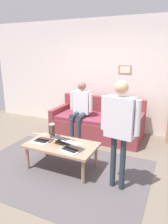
{
  "coord_description": "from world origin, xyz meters",
  "views": [
    {
      "loc": [
        -1.59,
        2.8,
        1.92
      ],
      "look_at": [
        0.03,
        -0.74,
        0.8
      ],
      "focal_mm": 33.64,
      "sensor_mm": 36.0,
      "label": 1
    }
  ],
  "objects_px": {
    "laptop_center": "(41,139)",
    "french_press": "(52,130)",
    "person_standing": "(120,122)",
    "person_seated": "(81,107)",
    "laptop_left": "(64,140)",
    "laptop_right": "(70,148)",
    "coffee_table": "(62,147)",
    "couch": "(97,123)"
  },
  "relations": [
    {
      "from": "couch",
      "to": "coffee_table",
      "type": "xyz_separation_m",
      "value": [
        0.02,
        1.61,
        0.09
      ]
    },
    {
      "from": "laptop_left",
      "to": "french_press",
      "type": "height_order",
      "value": "french_press"
    },
    {
      "from": "coffee_table",
      "to": "laptop_center",
      "type": "relative_size",
      "value": 3.9
    },
    {
      "from": "person_standing",
      "to": "person_seated",
      "type": "xyz_separation_m",
      "value": [
        1.31,
        -1.51,
        -0.28
      ]
    },
    {
      "from": "coffee_table",
      "to": "french_press",
      "type": "bearing_deg",
      "value": -32.76
    },
    {
      "from": "laptop_right",
      "to": "person_seated",
      "type": "height_order",
      "value": "person_seated"
    },
    {
      "from": "person_standing",
      "to": "couch",
      "type": "bearing_deg",
      "value": -60.62
    },
    {
      "from": "couch",
      "to": "person_seated",
      "type": "xyz_separation_m",
      "value": [
        0.33,
        0.23,
        0.42
      ]
    },
    {
      "from": "couch",
      "to": "laptop_right",
      "type": "height_order",
      "value": "couch"
    },
    {
      "from": "coffee_table",
      "to": "laptop_right",
      "type": "relative_size",
      "value": 3.11
    },
    {
      "from": "laptop_right",
      "to": "coffee_table",
      "type": "bearing_deg",
      "value": -29.11
    },
    {
      "from": "couch",
      "to": "laptop_right",
      "type": "relative_size",
      "value": 5.45
    },
    {
      "from": "coffee_table",
      "to": "couch",
      "type": "bearing_deg",
      "value": -90.75
    },
    {
      "from": "coffee_table",
      "to": "person_seated",
      "type": "xyz_separation_m",
      "value": [
        0.31,
        -1.38,
        0.33
      ]
    },
    {
      "from": "coffee_table",
      "to": "french_press",
      "type": "relative_size",
      "value": 4.26
    },
    {
      "from": "laptop_left",
      "to": "french_press",
      "type": "relative_size",
      "value": 1.25
    },
    {
      "from": "couch",
      "to": "coffee_table",
      "type": "distance_m",
      "value": 1.61
    },
    {
      "from": "coffee_table",
      "to": "laptop_right",
      "type": "bearing_deg",
      "value": 150.89
    },
    {
      "from": "laptop_left",
      "to": "person_seated",
      "type": "distance_m",
      "value": 1.36
    },
    {
      "from": "coffee_table",
      "to": "person_standing",
      "type": "bearing_deg",
      "value": 172.66
    },
    {
      "from": "laptop_center",
      "to": "french_press",
      "type": "height_order",
      "value": "french_press"
    },
    {
      "from": "coffee_table",
      "to": "laptop_left",
      "type": "distance_m",
      "value": 0.12
    },
    {
      "from": "laptop_center",
      "to": "person_standing",
      "type": "bearing_deg",
      "value": 176.54
    },
    {
      "from": "person_seated",
      "to": "laptop_right",
      "type": "bearing_deg",
      "value": 109.91
    },
    {
      "from": "couch",
      "to": "person_standing",
      "type": "bearing_deg",
      "value": 119.38
    },
    {
      "from": "laptop_center",
      "to": "laptop_right",
      "type": "xyz_separation_m",
      "value": [
        -0.61,
        0.09,
        -0.0
      ]
    },
    {
      "from": "french_press",
      "to": "person_standing",
      "type": "xyz_separation_m",
      "value": [
        -1.31,
        0.33,
        0.44
      ]
    },
    {
      "from": "laptop_left",
      "to": "french_press",
      "type": "bearing_deg",
      "value": -21.6
    },
    {
      "from": "laptop_center",
      "to": "french_press",
      "type": "relative_size",
      "value": 1.09
    },
    {
      "from": "coffee_table",
      "to": "laptop_center",
      "type": "height_order",
      "value": "laptop_center"
    },
    {
      "from": "laptop_left",
      "to": "person_standing",
      "type": "relative_size",
      "value": 0.22
    },
    {
      "from": "person_standing",
      "to": "laptop_left",
      "type": "bearing_deg",
      "value": -11.63
    },
    {
      "from": "couch",
      "to": "laptop_center",
      "type": "height_order",
      "value": "couch"
    },
    {
      "from": "person_seated",
      "to": "coffee_table",
      "type": "bearing_deg",
      "value": 102.63
    },
    {
      "from": "laptop_left",
      "to": "person_seated",
      "type": "height_order",
      "value": "person_seated"
    },
    {
      "from": "laptop_center",
      "to": "french_press",
      "type": "distance_m",
      "value": 0.26
    },
    {
      "from": "person_standing",
      "to": "person_seated",
      "type": "relative_size",
      "value": 1.23
    },
    {
      "from": "coffee_table",
      "to": "laptop_right",
      "type": "height_order",
      "value": "laptop_right"
    },
    {
      "from": "couch",
      "to": "person_standing",
      "type": "relative_size",
      "value": 1.31
    },
    {
      "from": "french_press",
      "to": "person_standing",
      "type": "distance_m",
      "value": 1.42
    },
    {
      "from": "person_standing",
      "to": "french_press",
      "type": "bearing_deg",
      "value": -14.03
    },
    {
      "from": "laptop_right",
      "to": "person_standing",
      "type": "relative_size",
      "value": 0.24
    }
  ]
}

